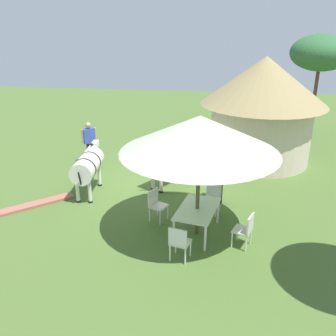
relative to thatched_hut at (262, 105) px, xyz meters
The scene contains 15 objects.
ground_plane 5.10m from the thatched_hut, 53.52° to the right, with size 36.00×36.00×0.00m, color #4A672D.
thatched_hut is the anchor object (origin of this frame).
shade_umbrella 6.24m from the thatched_hut, 19.60° to the right, with size 3.91×3.91×3.18m.
patio_dining_table 6.42m from the thatched_hut, 19.60° to the right, with size 1.70×1.22×0.74m.
patio_chair_near_lawn 6.63m from the thatched_hut, ahead, with size 0.56×0.55×0.90m.
patio_chair_near_hut 5.21m from the thatched_hut, 20.41° to the right, with size 0.53×0.54×0.90m.
patio_chair_east_end 6.45m from the thatched_hut, 31.69° to the right, with size 0.58×0.57×0.90m.
patio_chair_west_end 7.72m from the thatched_hut, 18.78° to the right, with size 0.52×0.53×0.90m.
guest_beside_umbrella 4.40m from the thatched_hut, 20.77° to the right, with size 0.57×0.30×1.62m.
standing_watcher 6.78m from the thatched_hut, 79.86° to the right, with size 0.44×0.48×1.64m.
striped_lounge_chair 4.97m from the thatched_hut, 76.34° to the right, with size 0.91×0.71×0.63m.
zebra_nearest_camera 4.43m from the thatched_hut, 48.36° to the right, with size 2.06×1.53×1.50m.
zebra_by_umbrella 6.99m from the thatched_hut, 55.96° to the right, with size 2.35×0.82×1.50m.
acacia_tree_right_background 5.20m from the thatched_hut, 144.79° to the left, with size 2.75×2.75×4.70m.
brick_patio_kerb 9.12m from the thatched_hut, 54.85° to the right, with size 2.80×0.36×0.08m, color #A66050.
Camera 1 is at (11.72, 1.99, 5.28)m, focal length 39.90 mm.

